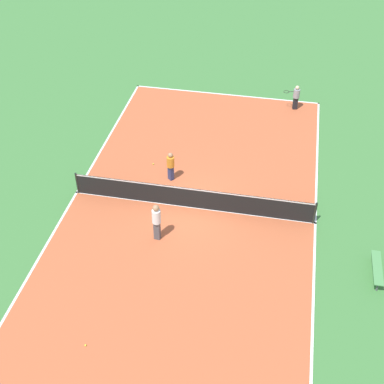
# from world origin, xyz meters

# --- Properties ---
(ground_plane) EXTENTS (80.00, 80.00, 0.00)m
(ground_plane) POSITION_xyz_m (0.00, 0.00, 0.00)
(ground_plane) COLOR #3D7538
(court_surface) EXTENTS (11.05, 21.18, 0.02)m
(court_surface) POSITION_xyz_m (0.00, 0.00, 0.01)
(court_surface) COLOR #B75633
(court_surface) RESTS_ON ground_plane
(tennis_net) EXTENTS (10.85, 0.10, 1.12)m
(tennis_net) POSITION_xyz_m (0.00, 0.00, 0.59)
(tennis_net) COLOR black
(tennis_net) RESTS_ON court_surface
(bench) EXTENTS (0.36, 1.84, 0.45)m
(bench) POSITION_xyz_m (-7.82, 2.58, 0.39)
(bench) COLOR #4C8C4C
(bench) RESTS_ON ground_plane
(player_center_orange) EXTENTS (0.51, 0.51, 1.51)m
(player_center_orange) POSITION_xyz_m (1.39, -1.83, 0.87)
(player_center_orange) COLOR navy
(player_center_orange) RESTS_ON court_surface
(player_near_white) EXTENTS (0.39, 0.39, 1.81)m
(player_near_white) POSITION_xyz_m (1.04, 2.24, 1.07)
(player_near_white) COLOR #4C4C51
(player_near_white) RESTS_ON court_surface
(player_baseline_gray) EXTENTS (0.99, 0.55, 1.46)m
(player_baseline_gray) POSITION_xyz_m (-4.10, -9.65, 0.85)
(player_baseline_gray) COLOR black
(player_baseline_gray) RESTS_ON court_surface
(tennis_ball_far_baseline) EXTENTS (0.07, 0.07, 0.07)m
(tennis_ball_far_baseline) POSITION_xyz_m (2.18, 7.88, 0.06)
(tennis_ball_far_baseline) COLOR #CCE033
(tennis_ball_far_baseline) RESTS_ON court_surface
(tennis_ball_midcourt) EXTENTS (0.07, 0.07, 0.07)m
(tennis_ball_midcourt) POSITION_xyz_m (2.52, -2.80, 0.06)
(tennis_ball_midcourt) COLOR #CCE033
(tennis_ball_midcourt) RESTS_ON court_surface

